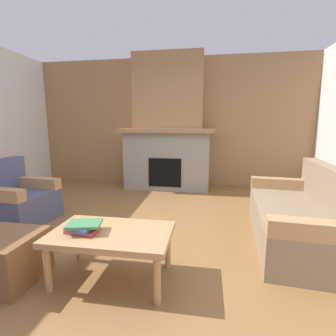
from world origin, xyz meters
The scene contains 8 objects.
ground centered at (0.00, 0.00, 0.00)m, with size 9.00×9.00×0.00m, color brown.
wall_back_wood_panel centered at (0.00, 3.00, 1.35)m, with size 6.00×0.12×2.70m, color #997047.
fireplace centered at (0.00, 2.62, 1.16)m, with size 1.90×0.82×2.70m.
couch centered at (1.87, 0.39, 0.29)m, with size 1.00×1.87×0.85m.
armchair centered at (-1.72, 0.41, 0.29)m, with size 0.84×0.84×0.85m.
coffee_table centered at (0.04, -0.59, 0.38)m, with size 1.00×0.60×0.43m.
ottoman centered at (-0.83, -0.76, 0.20)m, with size 0.52×0.52×0.40m, color brown.
book_stack_near_edge centered at (-0.18, -0.65, 0.47)m, with size 0.30×0.25×0.08m.
Camera 1 is at (0.82, -2.42, 1.31)m, focal length 26.31 mm.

